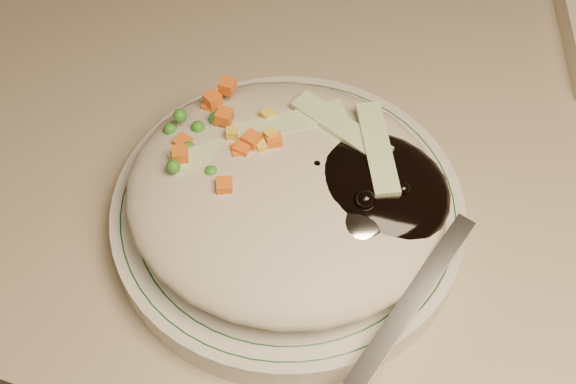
% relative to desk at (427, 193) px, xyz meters
% --- Properties ---
extents(desk, '(1.40, 0.70, 0.74)m').
position_rel_desk_xyz_m(desk, '(0.00, 0.00, 0.00)').
color(desk, tan).
rests_on(desk, ground).
extents(plate, '(0.22, 0.22, 0.02)m').
position_rel_desk_xyz_m(plate, '(-0.07, -0.20, 0.21)').
color(plate, beige).
rests_on(plate, desk).
extents(plate_rim, '(0.21, 0.21, 0.00)m').
position_rel_desk_xyz_m(plate_rim, '(-0.07, -0.20, 0.22)').
color(plate_rim, '#144723').
rests_on(plate_rim, plate).
extents(meal, '(0.21, 0.19, 0.05)m').
position_rel_desk_xyz_m(meal, '(-0.07, -0.20, 0.24)').
color(meal, '#B6AD93').
rests_on(meal, plate).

